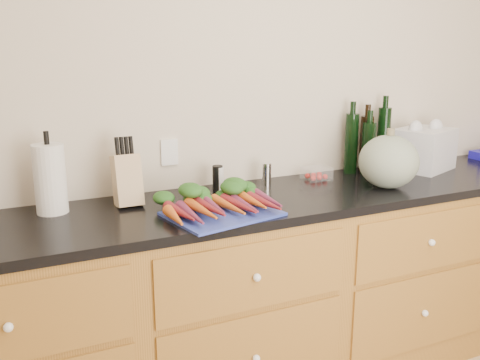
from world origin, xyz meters
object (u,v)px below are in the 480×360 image
cutting_board (222,214)px  paper_towel (50,179)px  squash (389,162)px  tomato_box (316,173)px  carrots (218,203)px  knife_block (127,180)px

cutting_board → paper_towel: (-0.61, 0.32, 0.14)m
squash → tomato_box: squash is taller
carrots → knife_block: knife_block is taller
squash → carrots: bearing=-179.2°
cutting_board → squash: bearing=3.7°
carrots → knife_block: 0.41m
tomato_box → cutting_board: bearing=-153.3°
cutting_board → knife_block: knife_block is taller
knife_block → tomato_box: knife_block is taller
cutting_board → paper_towel: bearing=152.5°
squash → paper_towel: (-1.49, 0.26, 0.01)m
knife_block → tomato_box: bearing=1.8°
carrots → tomato_box: size_ratio=3.46×
carrots → knife_block: bearing=140.4°
paper_towel → knife_block: bearing=-3.8°
carrots → tomato_box: carrots is taller
carrots → cutting_board: bearing=-90.0°
squash → knife_block: 1.21m
paper_towel → knife_block: (0.30, -0.02, -0.03)m
cutting_board → carrots: 0.05m
carrots → squash: (0.88, 0.01, 0.09)m
paper_towel → carrots: bearing=-24.2°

